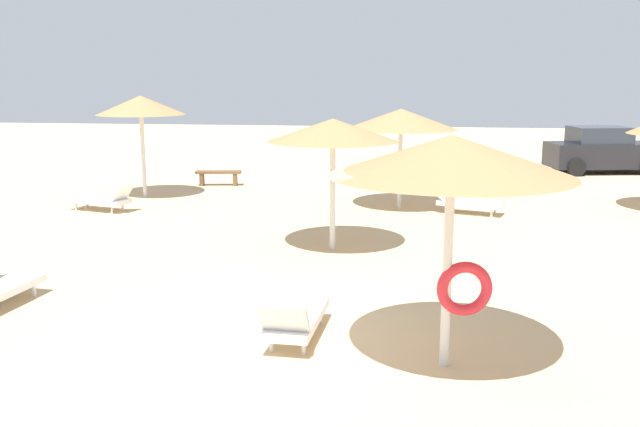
{
  "coord_description": "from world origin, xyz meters",
  "views": [
    {
      "loc": [
        1.63,
        -9.02,
        3.65
      ],
      "look_at": [
        0.0,
        3.0,
        1.2
      ],
      "focal_mm": 38.99,
      "sensor_mm": 36.0,
      "label": 1
    }
  ],
  "objects": [
    {
      "name": "ground_plane",
      "position": [
        0.0,
        0.0,
        0.0
      ],
      "size": [
        80.0,
        80.0,
        0.0
      ],
      "primitive_type": "plane",
      "color": "#D1B284"
    },
    {
      "name": "parasol_0",
      "position": [
        -6.36,
        10.68,
        2.73
      ],
      "size": [
        2.6,
        2.6,
        3.02
      ],
      "color": "silver",
      "rests_on": "ground"
    },
    {
      "name": "parasol_1",
      "position": [
        2.09,
        -0.59,
        2.65
      ],
      "size": [
        2.98,
        2.98,
        2.93
      ],
      "color": "silver",
      "rests_on": "ground"
    },
    {
      "name": "parasol_4",
      "position": [
        1.26,
        10.0,
        2.44
      ],
      "size": [
        3.06,
        3.06,
        2.72
      ],
      "color": "silver",
      "rests_on": "ground"
    },
    {
      "name": "parasol_5",
      "position": [
        -0.03,
        5.15,
        2.5
      ],
      "size": [
        2.71,
        2.71,
        2.75
      ],
      "color": "silver",
      "rests_on": "ground"
    },
    {
      "name": "lounger_0",
      "position": [
        -6.66,
        8.46,
        0.33
      ],
      "size": [
        1.95,
        1.09,
        0.81
      ],
      "color": "white",
      "rests_on": "ground"
    },
    {
      "name": "lounger_1",
      "position": [
        0.06,
        -0.01,
        0.33
      ],
      "size": [
        0.73,
        1.88,
        0.8
      ],
      "color": "white",
      "rests_on": "ground"
    },
    {
      "name": "lounger_4",
      "position": [
        3.02,
        9.43,
        0.31
      ],
      "size": [
        2.01,
        1.18,
        0.68
      ],
      "color": "white",
      "rests_on": "ground"
    },
    {
      "name": "bench_0",
      "position": [
        4.3,
        12.79,
        0.35
      ],
      "size": [
        0.51,
        1.52,
        0.49
      ],
      "color": "brown",
      "rests_on": "ground"
    },
    {
      "name": "bench_1",
      "position": [
        2.79,
        12.94,
        0.35
      ],
      "size": [
        0.48,
        1.52,
        0.49
      ],
      "color": "brown",
      "rests_on": "ground"
    },
    {
      "name": "bench_2",
      "position": [
        -4.77,
        13.1,
        0.35
      ],
      "size": [
        1.54,
        0.63,
        0.49
      ],
      "color": "brown",
      "rests_on": "ground"
    },
    {
      "name": "parked_car",
      "position": [
        8.59,
        17.99,
        0.82
      ],
      "size": [
        4.25,
        2.56,
        1.72
      ],
      "color": "black",
      "rests_on": "ground"
    }
  ]
}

